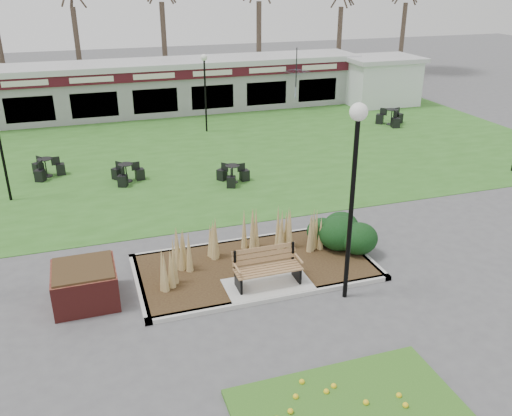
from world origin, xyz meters
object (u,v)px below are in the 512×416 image
object	(u,v)px
brick_planter	(85,284)
bistro_set_b	(46,170)
lamp_post_near_right	(355,161)
food_pavilion	(151,87)
bistro_set_d	(391,120)
patio_umbrella	(296,84)
lamp_post_mid_right	(205,76)
bistro_set_c	(233,177)
park_bench	(267,267)
bistro_set_a	(127,176)
service_hut	(380,80)

from	to	relation	value
brick_planter	bistro_set_b	xyz separation A→B (m)	(-1.13, 9.66, -0.21)
brick_planter	lamp_post_near_right	distance (m)	7.05
food_pavilion	lamp_post_near_right	xyz separation A→B (m)	(1.69, -20.76, 2.07)
brick_planter	bistro_set_d	world-z (taller)	brick_planter
food_pavilion	lamp_post_near_right	world-z (taller)	lamp_post_near_right
bistro_set_d	patio_umbrella	bearing A→B (deg)	127.38
brick_planter	bistro_set_d	size ratio (longest dim) A/B	0.99
food_pavilion	lamp_post_mid_right	distance (m)	5.39
bistro_set_b	bistro_set_c	size ratio (longest dim) A/B	1.06
park_bench	bistro_set_a	size ratio (longest dim) A/B	1.29
service_hut	bistro_set_d	distance (m)	5.18
food_pavilion	lamp_post_mid_right	size ratio (longest dim) A/B	6.44
bistro_set_c	bistro_set_d	size ratio (longest dim) A/B	0.85
bistro_set_a	bistro_set_d	size ratio (longest dim) A/B	0.87
bistro_set_c	patio_umbrella	size ratio (longest dim) A/B	0.53
lamp_post_near_right	bistro_set_b	size ratio (longest dim) A/B	3.55
bistro_set_c	bistro_set_d	world-z (taller)	bistro_set_d
bistro_set_a	bistro_set_c	bearing A→B (deg)	-19.79
patio_umbrella	bistro_set_d	bearing A→B (deg)	-52.62
bistro_set_c	patio_umbrella	distance (m)	12.39
park_bench	brick_planter	size ratio (longest dim) A/B	1.13
park_bench	bistro_set_d	xyz separation A→B (m)	(11.56, 13.10, -0.30)
food_pavilion	patio_umbrella	size ratio (longest dim) A/B	10.07
food_pavilion	bistro_set_b	xyz separation A→B (m)	(-5.53, -9.30, -1.21)
lamp_post_near_right	brick_planter	bearing A→B (deg)	163.53
bistro_set_a	park_bench	bearing A→B (deg)	-73.64
service_hut	bistro_set_d	xyz separation A→B (m)	(-1.94, -4.66, -1.16)
patio_umbrella	bistro_set_b	bearing A→B (deg)	-151.52
brick_planter	patio_umbrella	size ratio (longest dim) A/B	0.61
park_bench	service_hut	xyz separation A→B (m)	(13.50, 17.75, 0.86)
park_bench	patio_umbrella	distance (m)	19.49
lamp_post_mid_right	bistro_set_c	bearing A→B (deg)	-95.91
brick_planter	lamp_post_near_right	world-z (taller)	lamp_post_near_right
food_pavilion	bistro_set_a	distance (m)	11.25
brick_planter	patio_umbrella	distance (m)	21.07
food_pavilion	patio_umbrella	xyz separation A→B (m)	(8.00, -1.96, 0.07)
bistro_set_a	patio_umbrella	world-z (taller)	patio_umbrella
bistro_set_a	patio_umbrella	size ratio (longest dim) A/B	0.54
lamp_post_near_right	bistro_set_b	xyz separation A→B (m)	(-7.22, 11.46, -3.28)
brick_planter	lamp_post_mid_right	bearing A→B (deg)	65.62
food_pavilion	bistro_set_a	size ratio (longest dim) A/B	18.62
lamp_post_mid_right	bistro_set_d	size ratio (longest dim) A/B	2.52
bistro_set_c	bistro_set_d	xyz separation A→B (m)	(10.32, 5.64, 0.04)
bistro_set_c	brick_planter	bearing A→B (deg)	-130.06
brick_planter	bistro_set_d	distance (m)	20.18
park_bench	food_pavilion	xyz separation A→B (m)	(0.00, 19.71, 0.89)
food_pavilion	bistro_set_d	bearing A→B (deg)	-29.80
service_hut	bistro_set_d	bearing A→B (deg)	-112.65
bistro_set_a	brick_planter	bearing A→B (deg)	-102.59
service_hut	lamp_post_mid_right	xyz separation A→B (m)	(-11.49, -2.87, 1.33)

